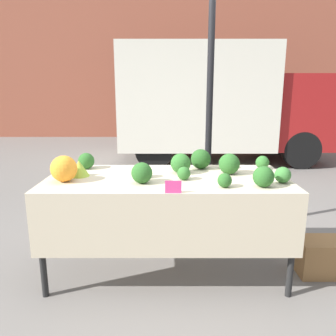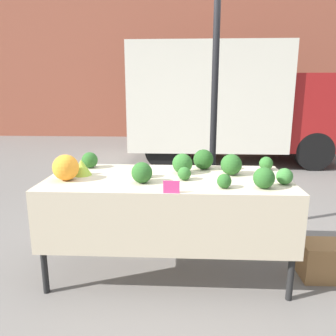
# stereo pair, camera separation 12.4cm
# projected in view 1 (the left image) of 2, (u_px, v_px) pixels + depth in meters

# --- Properties ---
(ground_plane) EXTENTS (40.00, 40.00, 0.00)m
(ground_plane) POSITION_uv_depth(u_px,v_px,m) (168.00, 269.00, 3.03)
(ground_plane) COLOR slate
(building_facade) EXTENTS (16.00, 0.60, 4.92)m
(building_facade) POSITION_uv_depth(u_px,v_px,m) (169.00, 66.00, 11.40)
(building_facade) COLOR brown
(building_facade) RESTS_ON ground_plane
(tent_pole) EXTENTS (0.07, 0.07, 2.66)m
(tent_pole) POSITION_uv_depth(u_px,v_px,m) (210.00, 117.00, 3.50)
(tent_pole) COLOR black
(tent_pole) RESTS_ON ground_plane
(parked_truck) EXTENTS (4.66, 2.17, 2.56)m
(parked_truck) POSITION_uv_depth(u_px,v_px,m) (218.00, 102.00, 7.50)
(parked_truck) COLOR silver
(parked_truck) RESTS_ON ground_plane
(market_table) EXTENTS (2.07, 0.94, 0.88)m
(market_table) POSITION_uv_depth(u_px,v_px,m) (168.00, 191.00, 2.78)
(market_table) COLOR beige
(market_table) RESTS_ON ground_plane
(orange_cauliflower) EXTENTS (0.22, 0.22, 0.22)m
(orange_cauliflower) POSITION_uv_depth(u_px,v_px,m) (65.00, 169.00, 2.67)
(orange_cauliflower) COLOR orange
(orange_cauliflower) RESTS_ON market_table
(romanesco_head) EXTENTS (0.17, 0.17, 0.14)m
(romanesco_head) POSITION_uv_depth(u_px,v_px,m) (80.00, 168.00, 2.84)
(romanesco_head) COLOR #93B238
(romanesco_head) RESTS_ON market_table
(broccoli_head_0) EXTENTS (0.11, 0.11, 0.11)m
(broccoli_head_0) POSITION_uv_depth(u_px,v_px,m) (226.00, 180.00, 2.51)
(broccoli_head_0) COLOR #285B23
(broccoli_head_0) RESTS_ON market_table
(broccoli_head_1) EXTENTS (0.19, 0.19, 0.19)m
(broccoli_head_1) POSITION_uv_depth(u_px,v_px,m) (202.00, 159.00, 3.11)
(broccoli_head_1) COLOR #23511E
(broccoli_head_1) RESTS_ON market_table
(broccoli_head_2) EXTENTS (0.19, 0.19, 0.19)m
(broccoli_head_2) POSITION_uv_depth(u_px,v_px,m) (230.00, 164.00, 2.91)
(broccoli_head_2) COLOR #285B23
(broccoli_head_2) RESTS_ON market_table
(broccoli_head_3) EXTENTS (0.16, 0.16, 0.16)m
(broccoli_head_3) POSITION_uv_depth(u_px,v_px,m) (265.00, 177.00, 2.52)
(broccoli_head_3) COLOR #285B23
(broccoli_head_3) RESTS_ON market_table
(broccoli_head_4) EXTENTS (0.15, 0.15, 0.15)m
(broccoli_head_4) POSITION_uv_depth(u_px,v_px,m) (87.00, 161.00, 3.11)
(broccoli_head_4) COLOR #285B23
(broccoli_head_4) RESTS_ON market_table
(broccoli_head_5) EXTENTS (0.13, 0.13, 0.13)m
(broccoli_head_5) POSITION_uv_depth(u_px,v_px,m) (263.00, 162.00, 3.11)
(broccoli_head_5) COLOR #2D6628
(broccoli_head_5) RESTS_ON market_table
(broccoli_head_6) EXTENTS (0.11, 0.11, 0.11)m
(broccoli_head_6) POSITION_uv_depth(u_px,v_px,m) (146.00, 171.00, 2.80)
(broccoli_head_6) COLOR #23511E
(broccoli_head_6) RESTS_ON market_table
(broccoli_head_7) EXTENTS (0.13, 0.13, 0.13)m
(broccoli_head_7) POSITION_uv_depth(u_px,v_px,m) (284.00, 175.00, 2.63)
(broccoli_head_7) COLOR #387533
(broccoli_head_7) RESTS_ON market_table
(broccoli_head_8) EXTENTS (0.18, 0.18, 0.18)m
(broccoli_head_8) POSITION_uv_depth(u_px,v_px,m) (182.00, 163.00, 2.94)
(broccoli_head_8) COLOR #2D6628
(broccoli_head_8) RESTS_ON market_table
(broccoli_head_9) EXTENTS (0.12, 0.12, 0.12)m
(broccoli_head_9) POSITION_uv_depth(u_px,v_px,m) (226.00, 163.00, 3.12)
(broccoli_head_9) COLOR #387533
(broccoli_head_9) RESTS_ON market_table
(broccoli_head_10) EXTENTS (0.17, 0.17, 0.17)m
(broccoli_head_10) POSITION_uv_depth(u_px,v_px,m) (143.00, 173.00, 2.62)
(broccoli_head_10) COLOR #285B23
(broccoli_head_10) RESTS_ON market_table
(broccoli_head_11) EXTENTS (0.11, 0.11, 0.11)m
(broccoli_head_11) POSITION_uv_depth(u_px,v_px,m) (185.00, 173.00, 2.73)
(broccoli_head_11) COLOR #2D6628
(broccoli_head_11) RESTS_ON market_table
(price_sign) EXTENTS (0.12, 0.01, 0.09)m
(price_sign) POSITION_uv_depth(u_px,v_px,m) (174.00, 187.00, 2.37)
(price_sign) COLOR #E53D84
(price_sign) RESTS_ON market_table
(produce_crate) EXTENTS (0.40, 0.29, 0.32)m
(produce_crate) POSITION_uv_depth(u_px,v_px,m) (321.00, 257.00, 2.92)
(produce_crate) COLOR olive
(produce_crate) RESTS_ON ground_plane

